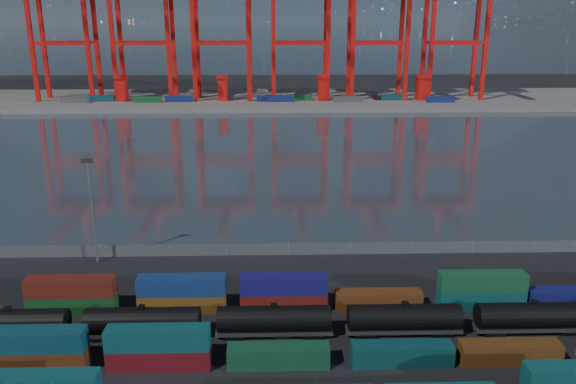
{
  "coord_description": "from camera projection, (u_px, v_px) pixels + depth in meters",
  "views": [
    {
      "loc": [
        -2.22,
        -55.67,
        36.03
      ],
      "look_at": [
        0.0,
        30.0,
        10.0
      ],
      "focal_mm": 35.0,
      "sensor_mm": 36.0,
      "label": 1
    }
  ],
  "objects": [
    {
      "name": "harbor_water",
      "position": [
        281.0,
        150.0,
        164.21
      ],
      "size": [
        700.0,
        700.0,
        0.0
      ],
      "primitive_type": "plane",
      "color": "#29343B",
      "rests_on": "ground"
    },
    {
      "name": "container_row_north",
      "position": [
        319.0,
        294.0,
        72.83
      ],
      "size": [
        141.2,
        2.29,
        4.89
      ],
      "color": "#111359",
      "rests_on": "ground"
    },
    {
      "name": "waterfront_fence",
      "position": [
        288.0,
        249.0,
        90.27
      ],
      "size": [
        160.12,
        0.12,
        2.2
      ],
      "color": "#595B5E",
      "rests_on": "ground"
    },
    {
      "name": "container_row_mid",
      "position": [
        340.0,
        350.0,
        61.07
      ],
      "size": [
        140.68,
        2.26,
        4.82
      ],
      "color": "#3F4144",
      "rests_on": "ground"
    },
    {
      "name": "far_quay",
      "position": [
        278.0,
        99.0,
        264.35
      ],
      "size": [
        700.0,
        70.0,
        2.0
      ],
      "primitive_type": "cube",
      "color": "#514F4C",
      "rests_on": "ground"
    },
    {
      "name": "ground",
      "position": [
        295.0,
        353.0,
        63.78
      ],
      "size": [
        700.0,
        700.0,
        0.0
      ],
      "primitive_type": "plane",
      "color": "black",
      "rests_on": "ground"
    },
    {
      "name": "gantry_cranes",
      "position": [
        261.0,
        4.0,
        245.22
      ],
      "size": [
        202.32,
        52.46,
        71.04
      ],
      "color": "red",
      "rests_on": "ground"
    },
    {
      "name": "tanker_string",
      "position": [
        209.0,
        321.0,
        66.32
      ],
      "size": [
        122.43,
        2.99,
        4.28
      ],
      "color": "black",
      "rests_on": "ground"
    },
    {
      "name": "straddle_carriers",
      "position": [
        273.0,
        87.0,
        252.74
      ],
      "size": [
        140.0,
        7.0,
        11.1
      ],
      "color": "red",
      "rests_on": "far_quay"
    },
    {
      "name": "yard_light_mast",
      "position": [
        92.0,
        206.0,
        85.2
      ],
      "size": [
        1.6,
        0.4,
        16.6
      ],
      "color": "slate",
      "rests_on": "ground"
    },
    {
      "name": "quay_containers",
      "position": [
        254.0,
        99.0,
        249.51
      ],
      "size": [
        172.58,
        10.99,
        2.6
      ],
      "color": "navy",
      "rests_on": "far_quay"
    }
  ]
}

